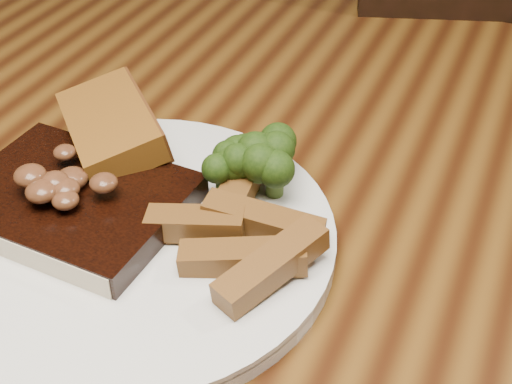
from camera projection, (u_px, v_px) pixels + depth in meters
dining_table at (234, 309)px, 0.60m from camera, size 1.60×0.90×0.75m
chair_far at (490, 124)px, 1.07m from camera, size 0.57×0.57×0.95m
plate at (134, 240)px, 0.52m from camera, size 0.35×0.35×0.01m
steak at (73, 203)px, 0.53m from camera, size 0.17×0.13×0.02m
steak_bone at (27, 253)px, 0.49m from camera, size 0.15×0.02×0.02m
mushroom_pile at (64, 176)px, 0.51m from camera, size 0.07×0.07×0.03m
garlic_bread at (113, 146)px, 0.58m from camera, size 0.13×0.12×0.02m
potato_wedges at (234, 241)px, 0.49m from camera, size 0.11×0.11×0.02m
broccoli_cluster at (251, 163)px, 0.55m from camera, size 0.08×0.08×0.04m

